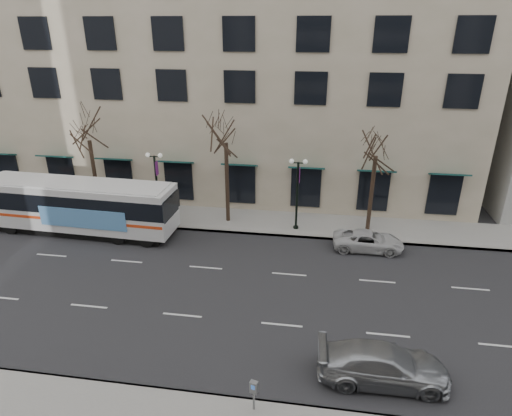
% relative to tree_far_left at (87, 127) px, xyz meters
% --- Properties ---
extents(ground, '(160.00, 160.00, 0.00)m').
position_rel_tree_far_left_xyz_m(ground, '(10.00, -8.80, -6.70)').
color(ground, black).
rests_on(ground, ground).
extents(sidewalk_far, '(80.00, 4.00, 0.15)m').
position_rel_tree_far_left_xyz_m(sidewalk_far, '(15.00, 0.20, -6.62)').
color(sidewalk_far, gray).
rests_on(sidewalk_far, ground).
extents(building_hotel, '(40.00, 20.00, 24.00)m').
position_rel_tree_far_left_xyz_m(building_hotel, '(8.00, 12.20, 5.30)').
color(building_hotel, tan).
rests_on(building_hotel, ground).
extents(tree_far_left, '(3.60, 3.60, 8.34)m').
position_rel_tree_far_left_xyz_m(tree_far_left, '(0.00, 0.00, 0.00)').
color(tree_far_left, black).
rests_on(tree_far_left, ground).
extents(tree_far_mid, '(3.60, 3.60, 8.55)m').
position_rel_tree_far_left_xyz_m(tree_far_mid, '(10.00, 0.00, 0.21)').
color(tree_far_mid, black).
rests_on(tree_far_mid, ground).
extents(tree_far_right, '(3.60, 3.60, 8.06)m').
position_rel_tree_far_left_xyz_m(tree_far_right, '(20.00, 0.00, -0.28)').
color(tree_far_right, black).
rests_on(tree_far_right, ground).
extents(lamp_post_left, '(1.22, 0.45, 5.21)m').
position_rel_tree_far_left_xyz_m(lamp_post_left, '(5.01, -0.60, -3.75)').
color(lamp_post_left, black).
rests_on(lamp_post_left, ground).
extents(lamp_post_right, '(1.22, 0.45, 5.21)m').
position_rel_tree_far_left_xyz_m(lamp_post_right, '(15.01, -0.60, -3.75)').
color(lamp_post_right, black).
rests_on(lamp_post_right, ground).
extents(city_bus, '(13.57, 3.50, 3.65)m').
position_rel_tree_far_left_xyz_m(city_bus, '(0.32, -3.01, -4.70)').
color(city_bus, silver).
rests_on(city_bus, ground).
extents(silver_car, '(5.34, 2.28, 1.54)m').
position_rel_tree_far_left_xyz_m(silver_car, '(19.36, -13.94, -5.93)').
color(silver_car, '#A2A6AA').
rests_on(silver_car, ground).
extents(white_pickup, '(4.46, 2.08, 1.24)m').
position_rel_tree_far_left_xyz_m(white_pickup, '(19.77, -2.73, -6.08)').
color(white_pickup, silver).
rests_on(white_pickup, ground).
extents(pay_station, '(0.32, 0.25, 1.33)m').
position_rel_tree_far_left_xyz_m(pay_station, '(14.43, -16.30, -5.58)').
color(pay_station, slate).
rests_on(pay_station, sidewalk_near).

